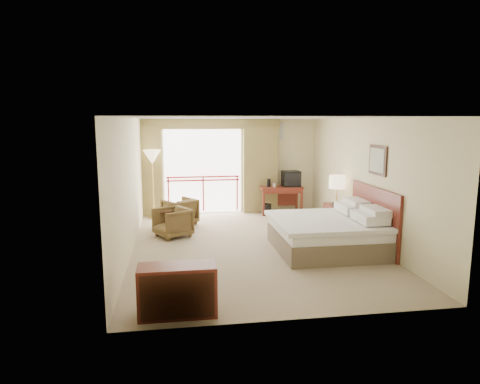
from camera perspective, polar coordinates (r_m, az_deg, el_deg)
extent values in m
plane|color=gray|center=(9.25, 1.60, -7.12)|extent=(7.00, 7.00, 0.00)
plane|color=white|center=(8.86, 1.68, 9.86)|extent=(7.00, 7.00, 0.00)
plane|color=beige|center=(12.39, -1.28, 3.51)|extent=(5.00, 0.00, 5.00)
plane|color=beige|center=(5.61, 8.12, -3.95)|extent=(5.00, 0.00, 5.00)
plane|color=beige|center=(8.85, -14.48, 0.80)|extent=(0.00, 7.00, 7.00)
plane|color=beige|center=(9.72, 16.30, 1.47)|extent=(0.00, 7.00, 7.00)
plane|color=white|center=(12.31, -4.97, 2.73)|extent=(2.40, 0.00, 2.40)
cube|color=red|center=(12.32, -4.94, 1.57)|extent=(2.09, 0.03, 0.04)
cube|color=red|center=(12.30, -4.95, 2.03)|extent=(2.09, 0.03, 0.04)
cube|color=red|center=(12.35, -9.50, -0.38)|extent=(0.04, 0.03, 1.00)
cube|color=red|center=(12.38, -4.92, -0.27)|extent=(0.04, 0.03, 1.00)
cube|color=red|center=(12.48, -0.38, -0.15)|extent=(0.04, 0.03, 1.00)
cube|color=olive|center=(12.17, -12.71, 2.70)|extent=(1.00, 0.26, 2.50)
cube|color=olive|center=(12.39, 2.72, 3.04)|extent=(1.00, 0.26, 2.50)
cube|color=olive|center=(12.12, -5.03, 9.03)|extent=(4.40, 0.22, 0.28)
cube|color=silver|center=(12.53, 4.68, 8.13)|extent=(0.50, 0.04, 0.50)
cube|color=brown|center=(9.01, 11.48, -6.44)|extent=(2.05, 2.00, 0.40)
cube|color=white|center=(8.93, 11.54, -4.58)|extent=(2.01, 1.96, 0.22)
cube|color=white|center=(8.88, 11.27, -3.79)|extent=(2.09, 2.06, 0.08)
cube|color=white|center=(8.73, 16.94, -3.24)|extent=(0.50, 0.75, 0.18)
cube|color=white|center=(9.53, 14.62, -2.08)|extent=(0.50, 0.75, 0.18)
cube|color=white|center=(8.77, 17.75, -2.43)|extent=(0.40, 0.70, 0.14)
cube|color=white|center=(9.56, 15.36, -1.35)|extent=(0.40, 0.70, 0.14)
cube|color=#591912|center=(9.29, 17.44, -3.33)|extent=(0.06, 2.10, 1.30)
cube|color=black|center=(9.12, 17.90, 4.05)|extent=(0.03, 0.72, 0.60)
cube|color=silver|center=(9.11, 17.78, 4.05)|extent=(0.01, 0.60, 0.48)
cube|color=#591912|center=(10.57, 12.75, -3.36)|extent=(0.49, 0.57, 0.67)
cylinder|color=tan|center=(10.54, 12.72, -1.31)|extent=(0.16, 0.16, 0.04)
cylinder|color=tan|center=(10.50, 12.76, -0.23)|extent=(0.03, 0.03, 0.40)
cylinder|color=#FFE5B2|center=(10.46, 12.82, 1.33)|extent=(0.38, 0.38, 0.31)
cube|color=black|center=(10.34, 12.87, -1.53)|extent=(0.21, 0.18, 0.08)
cube|color=#591912|center=(12.26, 5.45, 0.63)|extent=(1.20, 0.58, 0.05)
cube|color=#591912|center=(11.96, 3.15, -1.46)|extent=(0.06, 0.06, 0.74)
cube|color=#591912|center=(12.23, 8.21, -1.30)|extent=(0.06, 0.06, 0.74)
cube|color=#591912|center=(12.44, 2.68, -1.03)|extent=(0.06, 0.06, 0.74)
cube|color=#591912|center=(12.71, 7.55, -0.88)|extent=(0.06, 0.06, 0.74)
cube|color=#591912|center=(12.55, 5.15, -0.60)|extent=(1.10, 0.03, 0.55)
cube|color=#591912|center=(12.02, 5.75, 0.06)|extent=(1.10, 0.03, 0.12)
cube|color=black|center=(12.30, 6.82, 1.78)|extent=(0.49, 0.38, 0.45)
cube|color=black|center=(12.12, 7.06, 1.66)|extent=(0.45, 0.02, 0.36)
cylinder|color=black|center=(12.16, 3.86, 1.22)|extent=(0.12, 0.12, 0.23)
cylinder|color=white|center=(12.15, 4.60, 0.92)|extent=(0.08, 0.08, 0.11)
cylinder|color=black|center=(12.09, 3.58, -2.35)|extent=(0.31, 0.31, 0.33)
imported|color=#4D391B|center=(11.17, -7.99, -4.28)|extent=(1.01, 1.02, 0.67)
imported|color=#4D391B|center=(10.03, -8.92, -5.89)|extent=(0.99, 0.98, 0.67)
cylinder|color=black|center=(10.31, -10.05, -2.53)|extent=(0.49, 0.49, 0.04)
cylinder|color=black|center=(10.36, -10.01, -3.91)|extent=(0.06, 0.06, 0.49)
cylinder|color=black|center=(10.42, -9.97, -5.23)|extent=(0.35, 0.35, 0.03)
imported|color=white|center=(10.30, -10.06, -2.42)|extent=(0.17, 0.22, 0.02)
cylinder|color=tan|center=(12.02, -11.39, -3.31)|extent=(0.30, 0.30, 0.03)
cylinder|color=tan|center=(11.87, -11.52, 0.43)|extent=(0.03, 0.03, 1.62)
cone|color=#FFE5B2|center=(11.77, -11.66, 4.60)|extent=(0.48, 0.48, 0.38)
cube|color=#591912|center=(6.05, -8.35, -12.83)|extent=(1.06, 0.44, 0.71)
cube|color=black|center=(5.85, -8.33, -13.65)|extent=(0.97, 0.02, 0.62)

